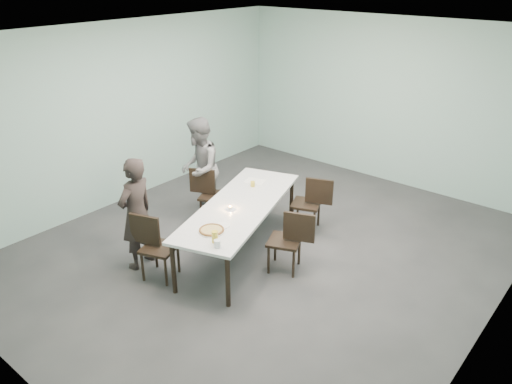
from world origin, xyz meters
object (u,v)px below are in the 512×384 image
Objects in this scene: chair_near_right at (291,237)px; water_tumbler at (217,244)px; table at (240,208)px; chair_far_left at (209,191)px; diner_near at (136,214)px; diner_far at (199,168)px; chair_far_right at (312,200)px; chair_near_left at (154,242)px; amber_tumbler at (253,184)px; beer_glass at (215,237)px; side_plate at (223,226)px; tealight at (230,208)px; pizza at (212,230)px.

chair_near_right reaches higher than water_tumbler.
chair_far_left reaches higher than table.
diner_near is 0.95× the size of diner_far.
chair_far_right is at bearing 93.48° from water_tumbler.
table is 1.27m from chair_near_left.
chair_far_left and chair_near_right have the same top height.
chair_near_right is at bearing -25.55° from amber_tumbler.
beer_glass is at bearing -65.34° from amber_tumbler.
chair_far_left reaches higher than amber_tumbler.
chair_far_right is at bearing 2.82° from chair_far_left.
chair_near_right is 0.93m from side_plate.
tealight is at bearing -88.89° from table.
side_plate is (-0.17, -1.79, 0.25)m from chair_far_right.
pizza is at bearing -68.82° from tealight.
table is 0.66m from side_plate.
table is 1.12m from chair_far_left.
diner_near is (-1.66, -1.20, 0.28)m from chair_near_right.
pizza is (1.06, 0.33, -0.01)m from diner_near.
amber_tumbler is (-0.26, 0.78, 0.02)m from tealight.
chair_near_right is 2.15m from diner_far.
side_plate is at bearing 120.36° from beer_glass.
water_tumbler reaches higher than tealight.
diner_near reaches higher than amber_tumbler.
tealight reaches higher than pizza.
tealight is at bearing 44.69° from chair_near_left.
diner_near is 27.93× the size of tealight.
amber_tumbler is (-0.67, -0.60, 0.29)m from chair_far_right.
chair_far_left reaches higher than pizza.
amber_tumbler is at bearing 63.54° from chair_near_left.
chair_near_left is 2.51m from chair_far_right.
tealight is at bearing 52.16° from chair_far_right.
tealight is 0.83m from amber_tumbler.
beer_glass reaches higher than chair_far_right.
chair_near_left is (-0.46, -1.17, -0.19)m from table.
chair_near_right is 9.67× the size of water_tumbler.
chair_far_left is 1.23m from tealight.
pizza is 1.89× the size of side_plate.
amber_tumbler is (0.76, 0.16, 0.29)m from chair_far_left.
beer_glass reaches higher than side_plate.
chair_far_right is 2.56× the size of pizza.
chair_near_left is at bearing 21.41° from chair_near_right.
side_plate is 3.21× the size of tealight.
tealight is 0.70× the size of amber_tumbler.
water_tumbler is 1.61× the size of tealight.
chair_far_left is at bearing 137.27° from water_tumbler.
beer_glass reaches higher than amber_tumbler.
side_plate is at bearing 17.08° from diner_far.
water_tumbler is (1.38, 0.10, 0.01)m from diner_near.
chair_far_right is at bearing 91.07° from beer_glass.
chair_far_left is at bearing 89.47° from chair_near_left.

